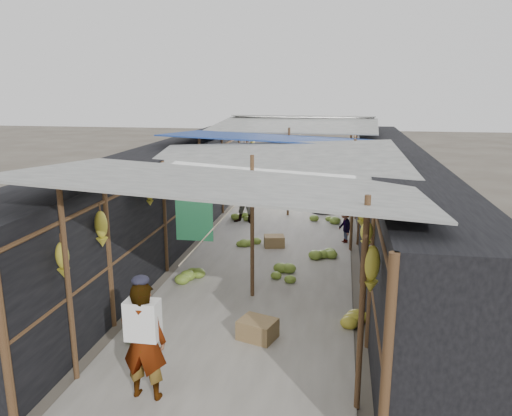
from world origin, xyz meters
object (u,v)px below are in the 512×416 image
Objects in this scene: shopper_blue at (246,198)px; vendor_elderly at (144,341)px; vendor_seated at (345,226)px; black_basin at (322,210)px; crate_near at (274,241)px.

vendor_elderly is at bearing -77.48° from shopper_blue.
vendor_elderly is 7.19m from vendor_seated.
vendor_elderly is at bearing -41.28° from vendor_seated.
shopper_blue is at bearing -138.58° from vendor_seated.
crate_near is at bearing -105.41° from black_basin.
vendor_seated reaches higher than black_basin.
crate_near is 3.69m from black_basin.
vendor_seated is at bearing -77.20° from black_basin.
black_basin is 0.40× the size of vendor_elderly.
black_basin is at bearing 61.94° from crate_near.
shopper_blue reaches higher than black_basin.
vendor_elderly reaches higher than crate_near.
crate_near is 0.78× the size of black_basin.
crate_near is 0.31× the size of vendor_elderly.
vendor_seated is at bearing 7.79° from crate_near.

